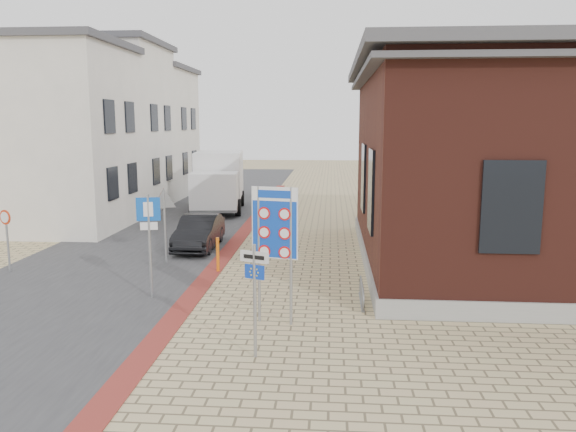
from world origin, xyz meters
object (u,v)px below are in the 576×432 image
(box_truck, at_px, (218,181))
(essen_sign, at_px, (255,283))
(parking_sign, at_px, (149,227))
(bollard, at_px, (218,255))
(sedan, at_px, (199,232))
(border_sign, at_px, (275,225))

(box_truck, distance_m, essen_sign, 19.72)
(parking_sign, xyz_separation_m, bollard, (1.27, 2.84, -1.42))
(sedan, relative_size, bollard, 3.40)
(parking_sign, bearing_deg, sedan, 77.18)
(sedan, bearing_deg, border_sign, -65.63)
(sedan, xyz_separation_m, border_sign, (3.70, -7.85, 1.75))
(parking_sign, bearing_deg, border_sign, -39.02)
(parking_sign, height_order, bollard, parking_sign)
(sedan, xyz_separation_m, essen_sign, (3.49, -9.85, 0.93))
(border_sign, bearing_deg, bollard, 129.54)
(box_truck, distance_m, border_sign, 17.86)
(box_truck, xyz_separation_m, parking_sign, (1.25, -15.52, 0.35))
(bollard, bearing_deg, border_sign, -62.93)
(bollard, bearing_deg, box_truck, 101.24)
(essen_sign, xyz_separation_m, parking_sign, (-3.36, 3.66, 0.43))
(parking_sign, bearing_deg, bollard, 51.91)
(border_sign, bearing_deg, essen_sign, -83.48)
(sedan, distance_m, box_truck, 9.45)
(sedan, relative_size, box_truck, 0.61)
(essen_sign, height_order, bollard, essen_sign)
(border_sign, height_order, parking_sign, border_sign)
(border_sign, distance_m, parking_sign, 3.95)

